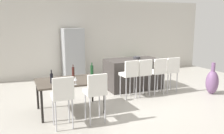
{
  "coord_description": "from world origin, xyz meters",
  "views": [
    {
      "loc": [
        -2.95,
        -5.75,
        2.06
      ],
      "look_at": [
        -0.48,
        0.07,
        0.85
      ],
      "focal_mm": 37.84,
      "sensor_mm": 36.0,
      "label": 1
    }
  ],
  "objects_px": {
    "dining_chair_near": "(63,94)",
    "kitchen_island": "(133,74)",
    "bar_chair_right": "(158,70)",
    "dining_chair_far": "(96,90)",
    "dining_table": "(70,83)",
    "wine_bottle_inner": "(92,70)",
    "wine_bottle_middle": "(73,71)",
    "wine_bottle_end": "(52,78)",
    "refrigerator": "(73,54)",
    "wine_glass_left": "(75,79)",
    "floor_vase": "(212,82)",
    "bar_chair_far": "(171,69)",
    "bar_chair_left": "(130,73)",
    "potted_plant": "(136,64)",
    "bar_chair_middle": "(143,72)",
    "fruit_bowl": "(137,58)"
  },
  "relations": [
    {
      "from": "bar_chair_far",
      "to": "fruit_bowl",
      "type": "bearing_deg",
      "value": 125.94
    },
    {
      "from": "dining_table",
      "to": "wine_bottle_end",
      "type": "distance_m",
      "value": 0.46
    },
    {
      "from": "bar_chair_right",
      "to": "wine_glass_left",
      "type": "distance_m",
      "value": 2.7
    },
    {
      "from": "wine_bottle_middle",
      "to": "floor_vase",
      "type": "height_order",
      "value": "wine_bottle_middle"
    },
    {
      "from": "bar_chair_left",
      "to": "wine_glass_left",
      "type": "bearing_deg",
      "value": -156.34
    },
    {
      "from": "bar_chair_middle",
      "to": "wine_bottle_end",
      "type": "relative_size",
      "value": 3.53
    },
    {
      "from": "kitchen_island",
      "to": "potted_plant",
      "type": "relative_size",
      "value": 2.74
    },
    {
      "from": "bar_chair_left",
      "to": "wine_glass_left",
      "type": "xyz_separation_m",
      "value": [
        -1.68,
        -0.74,
        0.17
      ]
    },
    {
      "from": "bar_chair_right",
      "to": "dining_chair_far",
      "type": "xyz_separation_m",
      "value": [
        -2.29,
        -1.19,
        0.0
      ]
    },
    {
      "from": "wine_glass_left",
      "to": "potted_plant",
      "type": "height_order",
      "value": "wine_glass_left"
    },
    {
      "from": "kitchen_island",
      "to": "wine_bottle_inner",
      "type": "relative_size",
      "value": 5.18
    },
    {
      "from": "dining_table",
      "to": "wine_bottle_end",
      "type": "xyz_separation_m",
      "value": [
        -0.42,
        -0.09,
        0.17
      ]
    },
    {
      "from": "bar_chair_right",
      "to": "dining_chair_near",
      "type": "height_order",
      "value": "same"
    },
    {
      "from": "floor_vase",
      "to": "bar_chair_left",
      "type": "bearing_deg",
      "value": 165.75
    },
    {
      "from": "dining_chair_far",
      "to": "wine_bottle_inner",
      "type": "bearing_deg",
      "value": 75.55
    },
    {
      "from": "fruit_bowl",
      "to": "kitchen_island",
      "type": "bearing_deg",
      "value": -162.95
    },
    {
      "from": "bar_chair_left",
      "to": "refrigerator",
      "type": "relative_size",
      "value": 0.57
    },
    {
      "from": "wine_bottle_middle",
      "to": "wine_bottle_end",
      "type": "distance_m",
      "value": 0.77
    },
    {
      "from": "bar_chair_left",
      "to": "potted_plant",
      "type": "xyz_separation_m",
      "value": [
        1.78,
        2.87,
        -0.34
      ]
    },
    {
      "from": "wine_glass_left",
      "to": "refrigerator",
      "type": "distance_m",
      "value": 3.71
    },
    {
      "from": "bar_chair_right",
      "to": "wine_bottle_inner",
      "type": "relative_size",
      "value": 3.23
    },
    {
      "from": "refrigerator",
      "to": "bar_chair_middle",
      "type": "bearing_deg",
      "value": -66.01
    },
    {
      "from": "potted_plant",
      "to": "bar_chair_right",
      "type": "bearing_deg",
      "value": -106.87
    },
    {
      "from": "wine_bottle_inner",
      "to": "dining_chair_near",
      "type": "bearing_deg",
      "value": -130.48
    },
    {
      "from": "kitchen_island",
      "to": "potted_plant",
      "type": "distance_m",
      "value": 2.36
    },
    {
      "from": "wine_bottle_inner",
      "to": "wine_glass_left",
      "type": "relative_size",
      "value": 1.87
    },
    {
      "from": "bar_chair_far",
      "to": "floor_vase",
      "type": "height_order",
      "value": "bar_chair_far"
    },
    {
      "from": "dining_table",
      "to": "wine_bottle_inner",
      "type": "bearing_deg",
      "value": 23.47
    },
    {
      "from": "kitchen_island",
      "to": "wine_bottle_inner",
      "type": "height_order",
      "value": "wine_bottle_inner"
    },
    {
      "from": "fruit_bowl",
      "to": "wine_bottle_end",
      "type": "bearing_deg",
      "value": -155.05
    },
    {
      "from": "wine_bottle_middle",
      "to": "wine_glass_left",
      "type": "distance_m",
      "value": 0.81
    },
    {
      "from": "fruit_bowl",
      "to": "potted_plant",
      "type": "bearing_deg",
      "value": 61.48
    },
    {
      "from": "refrigerator",
      "to": "wine_glass_left",
      "type": "bearing_deg",
      "value": -102.9
    },
    {
      "from": "dining_table",
      "to": "refrigerator",
      "type": "bearing_deg",
      "value": 74.95
    },
    {
      "from": "bar_chair_middle",
      "to": "refrigerator",
      "type": "xyz_separation_m",
      "value": [
        -1.28,
        2.88,
        0.22
      ]
    },
    {
      "from": "bar_chair_middle",
      "to": "potted_plant",
      "type": "height_order",
      "value": "bar_chair_middle"
    },
    {
      "from": "kitchen_island",
      "to": "dining_table",
      "type": "distance_m",
      "value": 2.57
    },
    {
      "from": "wine_bottle_middle",
      "to": "refrigerator",
      "type": "xyz_separation_m",
      "value": [
        0.68,
        2.82,
        0.06
      ]
    },
    {
      "from": "kitchen_island",
      "to": "dining_chair_far",
      "type": "distance_m",
      "value": 2.82
    },
    {
      "from": "wine_glass_left",
      "to": "bar_chair_middle",
      "type": "bearing_deg",
      "value": 19.24
    },
    {
      "from": "dining_chair_near",
      "to": "kitchen_island",
      "type": "bearing_deg",
      "value": 38.03
    },
    {
      "from": "floor_vase",
      "to": "potted_plant",
      "type": "xyz_separation_m",
      "value": [
        -0.59,
        3.47,
        0.01
      ]
    },
    {
      "from": "wine_glass_left",
      "to": "fruit_bowl",
      "type": "height_order",
      "value": "fruit_bowl"
    },
    {
      "from": "bar_chair_far",
      "to": "kitchen_island",
      "type": "bearing_deg",
      "value": 133.41
    },
    {
      "from": "bar_chair_right",
      "to": "bar_chair_far",
      "type": "xyz_separation_m",
      "value": [
        0.45,
        0.0,
        0.0
      ]
    },
    {
      "from": "refrigerator",
      "to": "wine_bottle_middle",
      "type": "bearing_deg",
      "value": -103.58
    },
    {
      "from": "bar_chair_middle",
      "to": "refrigerator",
      "type": "bearing_deg",
      "value": 113.99
    },
    {
      "from": "wine_glass_left",
      "to": "potted_plant",
      "type": "xyz_separation_m",
      "value": [
        3.46,
        3.61,
        -0.5
      ]
    },
    {
      "from": "bar_chair_middle",
      "to": "wine_glass_left",
      "type": "bearing_deg",
      "value": -160.76
    },
    {
      "from": "dining_chair_near",
      "to": "wine_glass_left",
      "type": "xyz_separation_m",
      "value": [
        0.37,
        0.45,
        0.17
      ]
    }
  ]
}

